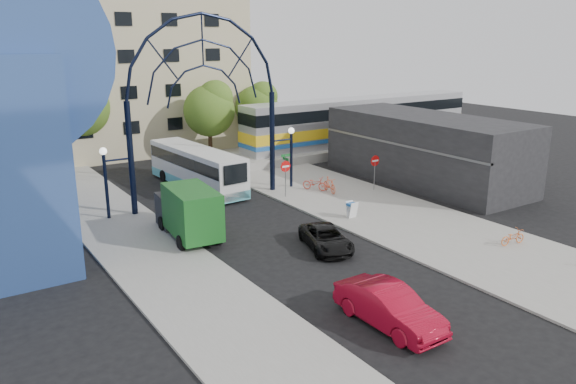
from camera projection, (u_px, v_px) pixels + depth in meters
ground at (341, 275)px, 26.04m from camera, size 120.00×120.00×0.00m
sidewalk_east at (404, 220)px, 33.48m from camera, size 8.00×56.00×0.12m
plaza_west at (160, 261)px, 27.39m from camera, size 5.00×50.00×0.12m
gateway_arch at (204, 71)px, 34.97m from camera, size 13.64×0.44×12.10m
stop_sign at (286, 170)px, 37.68m from camera, size 0.80×0.07×2.50m
do_not_enter_sign at (375, 164)px, 39.38m from camera, size 0.76×0.07×2.48m
street_name_sign at (286, 165)px, 38.34m from camera, size 0.70×0.70×2.80m
sandwich_board at (352, 208)px, 33.61m from camera, size 0.55×0.61×0.99m
commercial_block_east at (425, 149)px, 41.89m from camera, size 6.00×16.00×5.00m
apartment_block at (128, 76)px, 53.29m from camera, size 20.00×12.10×14.00m
train_platform at (360, 146)px, 54.22m from camera, size 32.00×5.00×0.80m
train_car at (361, 120)px, 53.55m from camera, size 25.10×3.05×4.20m
tree_north_a at (211, 108)px, 48.86m from camera, size 4.48×4.48×7.00m
tree_north_b at (80, 103)px, 46.58m from camera, size 5.12×5.12×8.00m
tree_north_c at (258, 105)px, 53.75m from camera, size 4.16×4.16×6.50m
city_bus at (197, 168)px, 40.37m from camera, size 3.05×10.71×2.90m
green_truck at (188, 212)px, 30.49m from camera, size 2.67×5.98×2.93m
black_suv at (326, 238)px, 29.02m from camera, size 3.11×4.58×1.16m
red_sedan at (389, 307)px, 21.27m from camera, size 1.73×4.80×1.57m
bike_near_a at (315, 183)px, 39.65m from camera, size 1.46×1.92×0.97m
bike_near_b at (329, 185)px, 39.09m from camera, size 0.79×1.83×1.06m
bike_far_a at (513, 237)px, 29.34m from camera, size 1.64×0.75×0.83m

